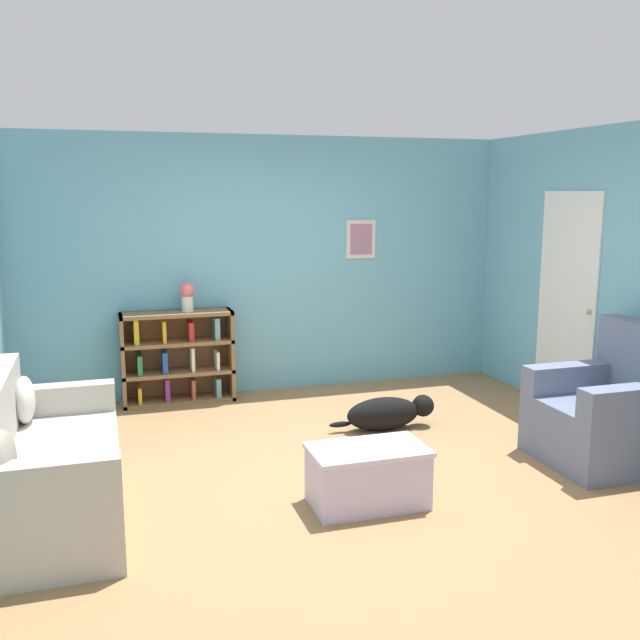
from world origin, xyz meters
The scene contains 9 objects.
ground_plane centered at (0.00, 0.00, 0.00)m, with size 14.00×14.00×0.00m, color #997047.
wall_back centered at (0.00, 2.25, 1.30)m, with size 5.60×0.13×2.60m.
wall_right centered at (2.55, 0.02, 1.29)m, with size 0.16×5.00×2.60m.
couch centered at (-2.03, -0.34, 0.33)m, with size 0.80×1.70×0.91m.
bookshelf centered at (-0.95, 2.05, 0.45)m, with size 1.08×0.31×0.90m.
recliner_chair centered at (2.02, -0.53, 0.38)m, with size 0.88×0.87×1.06m.
coffee_table centered at (-0.02, -0.72, 0.21)m, with size 0.77×0.45×0.40m.
dog centered at (0.70, 0.65, 0.15)m, with size 0.96×0.26×0.29m.
vase centered at (-0.84, 2.02, 1.06)m, with size 0.15×0.15×0.29m.
Camera 1 is at (-1.62, -4.86, 2.05)m, focal length 40.00 mm.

